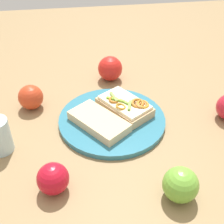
% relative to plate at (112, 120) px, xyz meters
% --- Properties ---
extents(ground_plane, '(2.00, 2.00, 0.00)m').
position_rel_plate_xyz_m(ground_plane, '(0.00, 0.00, -0.01)').
color(ground_plane, olive).
rests_on(ground_plane, ground).
extents(plate, '(0.30, 0.30, 0.01)m').
position_rel_plate_xyz_m(plate, '(0.00, 0.00, 0.00)').
color(plate, teal).
rests_on(plate, ground_plane).
extents(sandwich, '(0.16, 0.18, 0.05)m').
position_rel_plate_xyz_m(sandwich, '(-0.04, -0.02, 0.03)').
color(sandwich, tan).
rests_on(sandwich, plate).
extents(bread_slice_side, '(0.17, 0.18, 0.02)m').
position_rel_plate_xyz_m(bread_slice_side, '(0.04, 0.03, 0.02)').
color(bread_slice_side, beige).
rests_on(bread_slice_side, plate).
extents(apple_1, '(0.07, 0.07, 0.07)m').
position_rel_plate_xyz_m(apple_1, '(0.16, 0.21, 0.03)').
color(apple_1, red).
rests_on(apple_1, ground_plane).
extents(apple_2, '(0.09, 0.09, 0.08)m').
position_rel_plate_xyz_m(apple_2, '(-0.10, 0.27, 0.03)').
color(apple_2, '#6BAA36').
rests_on(apple_2, ground_plane).
extents(apple_3, '(0.10, 0.10, 0.07)m').
position_rel_plate_xyz_m(apple_3, '(0.23, -0.10, 0.03)').
color(apple_3, red).
rests_on(apple_3, ground_plane).
extents(apple_4, '(0.09, 0.09, 0.08)m').
position_rel_plate_xyz_m(apple_4, '(-0.03, -0.23, 0.03)').
color(apple_4, red).
rests_on(apple_4, ground_plane).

